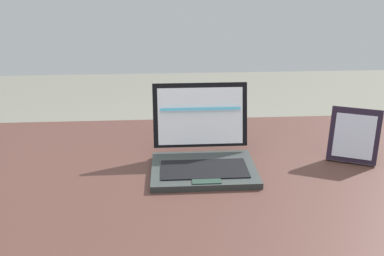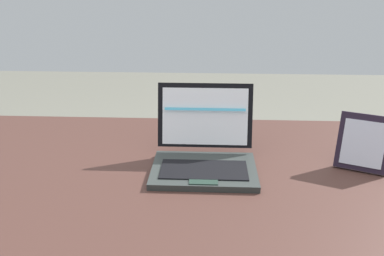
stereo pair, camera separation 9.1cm
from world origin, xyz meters
TOP-DOWN VIEW (x-y plane):
  - desk at (0.00, 0.00)m, footprint 1.55×0.80m
  - laptop_front at (0.10, 0.05)m, footprint 0.26×0.23m
  - photo_frame at (0.49, 0.06)m, footprint 0.13×0.09m

SIDE VIEW (x-z plane):
  - desk at x=0.00m, z-range 0.30..1.03m
  - laptop_front at x=0.10m, z-range 0.68..0.87m
  - photo_frame at x=0.49m, z-range 0.74..0.88m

